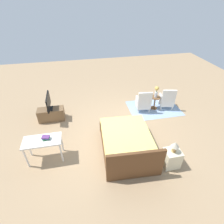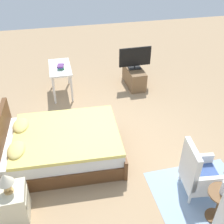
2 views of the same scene
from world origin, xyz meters
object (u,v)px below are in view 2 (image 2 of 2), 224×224
bed (61,145)px  tv_flatscreen (135,58)px  nightstand (13,204)px  book_stack (61,67)px  tv_stand (134,77)px  table_lamp (5,181)px  vanity_desk (60,71)px  side_table (220,202)px  armchair_by_window_right (198,174)px

bed → tv_flatscreen: bearing=-41.6°
nightstand → book_stack: size_ratio=2.43×
tv_stand → tv_flatscreen: size_ratio=1.13×
table_lamp → vanity_desk: 3.60m
vanity_desk → nightstand: bearing=164.9°
bed → tv_flatscreen: (2.39, -2.12, 0.49)m
bed → side_table: bed is taller
armchair_by_window_right → table_lamp: (0.17, 2.78, 0.38)m
nightstand → tv_stand: (3.46, -2.87, -0.03)m
bed → tv_stand: 3.20m
nightstand → tv_flatscreen: tv_flatscreen is taller
bed → side_table: 2.74m
bed → vanity_desk: bed is taller
armchair_by_window_right → vanity_desk: size_ratio=0.88×
bed → book_stack: size_ratio=9.47×
side_table → tv_stand: side_table is taller
vanity_desk → armchair_by_window_right: bearing=-153.2°
nightstand → tv_stand: 4.50m
armchair_by_window_right → side_table: size_ratio=1.68×
tv_flatscreen → vanity_desk: size_ratio=0.81×
bed → armchair_by_window_right: bearing=-121.4°
bed → book_stack: bed is taller
side_table → nightstand: bearing=76.3°
bed → nightstand: 1.31m
tv_flatscreen → vanity_desk: bearing=89.8°
armchair_by_window_right → table_lamp: 2.81m
side_table → tv_flatscreen: (4.15, -0.03, 0.45)m
tv_flatscreen → table_lamp: bearing=140.4°
table_lamp → book_stack: size_ratio=1.45×
armchair_by_window_right → tv_flatscreen: size_ratio=1.09×
nightstand → book_stack: bearing=-16.0°
table_lamp → tv_flatscreen: (3.46, -2.87, 0.03)m
nightstand → tv_flatscreen: 4.53m
bed → armchair_by_window_right: bed is taller
nightstand → tv_stand: bearing=-39.6°
table_lamp → tv_flatscreen: size_ratio=0.39×
bed → tv_stand: bed is taller
nightstand → bed: bearing=-34.7°
table_lamp → vanity_desk: (3.47, -0.94, -0.14)m
nightstand → book_stack: 3.53m
book_stack → tv_flatscreen: bearing=-86.7°
side_table → armchair_by_window_right: bearing=6.1°
tv_stand → tv_flatscreen: (0.00, 0.00, 0.54)m
table_lamp → vanity_desk: size_ratio=0.32×
armchair_by_window_right → vanity_desk: bearing=26.8°
tv_stand → book_stack: bearing=93.2°
tv_stand → vanity_desk: bearing=89.7°
tv_flatscreen → side_table: bearing=179.6°
vanity_desk → tv_flatscreen: bearing=-90.2°
tv_flatscreen → tv_stand: bearing=-178.7°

